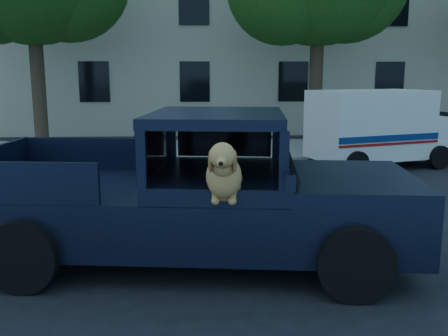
% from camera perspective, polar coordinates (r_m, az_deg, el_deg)
% --- Properties ---
extents(ground, '(120.00, 120.00, 0.00)m').
position_cam_1_polar(ground, '(7.43, -11.21, -9.60)').
color(ground, black).
rests_on(ground, ground).
extents(far_sidewalk, '(60.00, 4.00, 0.15)m').
position_cam_1_polar(far_sidewalk, '(16.32, -6.82, 2.00)').
color(far_sidewalk, gray).
rests_on(far_sidewalk, ground).
extents(lane_stripes, '(21.60, 0.14, 0.01)m').
position_cam_1_polar(lane_stripes, '(10.65, 2.06, -3.07)').
color(lane_stripes, silver).
rests_on(lane_stripes, ground).
extents(building_main, '(26.00, 6.00, 9.00)m').
position_cam_1_polar(building_main, '(23.55, 1.64, 15.58)').
color(building_main, '#BBB39A').
rests_on(building_main, ground).
extents(pickup_truck, '(5.98, 3.27, 2.06)m').
position_cam_1_polar(pickup_truck, '(6.85, -3.92, -5.05)').
color(pickup_truck, black).
rests_on(pickup_truck, ground).
extents(mail_truck, '(4.18, 2.89, 2.10)m').
position_cam_1_polar(mail_truck, '(14.31, 17.12, 3.76)').
color(mail_truck, silver).
rests_on(mail_truck, ground).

